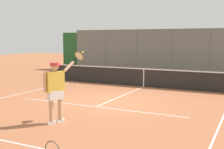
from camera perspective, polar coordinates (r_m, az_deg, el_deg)
The scene contains 7 objects.
ground_plane at distance 11.76m, azimuth -0.38°, elevation -5.19°, with size 60.00×60.00×0.00m, color #A8603D.
court_line_markings at distance 10.46m, azimuth -4.18°, elevation -6.75°, with size 8.75×9.20×0.01m.
fence_backdrop at distance 20.80m, azimuth 11.97°, elevation 4.10°, with size 18.15×1.37×3.15m.
tennis_net at distance 15.21m, azimuth 6.25°, elevation -0.55°, with size 11.24×0.09×1.07m.
tennis_player at distance 8.67m, azimuth -10.97°, elevation -2.45°, with size 0.64×1.42×2.11m.
tennis_ball_mid_court at distance 16.21m, azimuth -6.82°, elevation -1.74°, with size 0.07×0.07×0.07m, color #CCDB33.
tennis_ball_near_net at distance 14.46m, azimuth -2.13°, elevation -2.76°, with size 0.07×0.07×0.07m, color #CCDB33.
Camera 1 is at (-5.18, 10.26, 2.49)m, focal length 46.63 mm.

